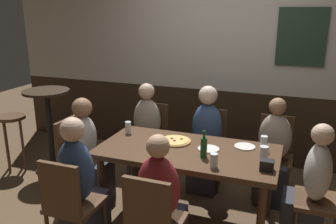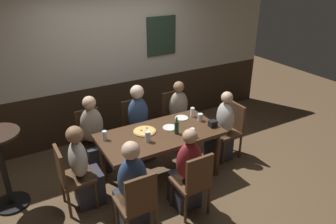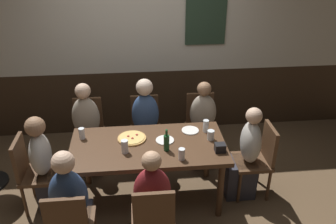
% 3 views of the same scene
% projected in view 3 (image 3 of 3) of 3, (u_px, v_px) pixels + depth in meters
% --- Properties ---
extents(ground_plane, '(12.00, 12.00, 0.00)m').
position_uv_depth(ground_plane, '(150.00, 198.00, 4.16)').
color(ground_plane, brown).
extents(wall_back, '(6.40, 0.13, 2.60)m').
position_uv_depth(wall_back, '(142.00, 47.00, 5.00)').
color(wall_back, '#332316').
rests_on(wall_back, ground_plane).
extents(dining_table, '(1.67, 0.85, 0.74)m').
position_uv_depth(dining_table, '(148.00, 151.00, 3.85)').
color(dining_table, '#472D1C').
rests_on(dining_table, ground_plane).
extents(chair_mid_near, '(0.40, 0.40, 0.88)m').
position_uv_depth(chair_mid_near, '(154.00, 218.00, 3.19)').
color(chair_mid_near, '#513521').
rests_on(chair_mid_near, ground_plane).
extents(chair_mid_far, '(0.40, 0.40, 0.88)m').
position_uv_depth(chair_mid_far, '(145.00, 125.00, 4.67)').
color(chair_mid_far, '#513521').
rests_on(chair_mid_far, ground_plane).
extents(chair_left_far, '(0.40, 0.40, 0.88)m').
position_uv_depth(chair_left_far, '(89.00, 128.00, 4.60)').
color(chair_left_far, '#513521').
rests_on(chair_left_far, ground_plane).
extents(chair_right_far, '(0.40, 0.40, 0.88)m').
position_uv_depth(chair_right_far, '(201.00, 123.00, 4.73)').
color(chair_right_far, '#513521').
rests_on(chair_right_far, ground_plane).
extents(chair_head_east, '(0.40, 0.40, 0.88)m').
position_uv_depth(chair_head_east, '(259.00, 157.00, 4.04)').
color(chair_head_east, '#513521').
rests_on(chair_head_east, ground_plane).
extents(chair_head_west, '(0.40, 0.40, 0.88)m').
position_uv_depth(chair_head_west, '(33.00, 170.00, 3.82)').
color(chair_head_west, '#513521').
rests_on(chair_head_west, ground_plane).
extents(person_mid_near, '(0.34, 0.37, 1.13)m').
position_uv_depth(person_mid_near, '(152.00, 208.00, 3.34)').
color(person_mid_near, '#2D2D38').
rests_on(person_mid_near, ground_plane).
extents(person_mid_far, '(0.34, 0.37, 1.20)m').
position_uv_depth(person_mid_far, '(146.00, 130.00, 4.52)').
color(person_mid_far, '#2D2D38').
rests_on(person_mid_far, ground_plane).
extents(person_left_near, '(0.34, 0.37, 1.18)m').
position_uv_depth(person_left_near, '(73.00, 211.00, 3.26)').
color(person_left_near, '#2D2D38').
rests_on(person_left_near, ground_plane).
extents(person_left_far, '(0.34, 0.37, 1.17)m').
position_uv_depth(person_left_far, '(88.00, 135.00, 4.46)').
color(person_left_far, '#2D2D38').
rests_on(person_left_far, ground_plane).
extents(person_right_far, '(0.34, 0.37, 1.13)m').
position_uv_depth(person_right_far, '(203.00, 130.00, 4.60)').
color(person_right_far, '#2D2D38').
rests_on(person_right_far, ground_plane).
extents(person_head_east, '(0.37, 0.34, 1.12)m').
position_uv_depth(person_head_east, '(244.00, 159.00, 4.03)').
color(person_head_east, '#2D2D38').
rests_on(person_head_east, ground_plane).
extents(person_head_west, '(0.37, 0.34, 1.13)m').
position_uv_depth(person_head_west, '(48.00, 170.00, 3.84)').
color(person_head_west, '#2D2D38').
rests_on(person_head_west, ground_plane).
extents(pizza, '(0.31, 0.31, 0.03)m').
position_uv_depth(pizza, '(132.00, 138.00, 3.91)').
color(pizza, tan).
rests_on(pizza, dining_table).
extents(pint_glass_pale, '(0.07, 0.07, 0.12)m').
position_uv_depth(pint_glass_pale, '(182.00, 154.00, 3.55)').
color(pint_glass_pale, silver).
rests_on(pint_glass_pale, dining_table).
extents(highball_clear, '(0.06, 0.06, 0.13)m').
position_uv_depth(highball_clear, '(82.00, 134.00, 3.90)').
color(highball_clear, silver).
rests_on(highball_clear, dining_table).
extents(pint_glass_amber, '(0.06, 0.06, 0.14)m').
position_uv_depth(pint_glass_amber, '(206.00, 127.00, 4.03)').
color(pint_glass_amber, silver).
rests_on(pint_glass_amber, dining_table).
extents(tumbler_water, '(0.08, 0.08, 0.11)m').
position_uv_depth(tumbler_water, '(211.00, 136.00, 3.89)').
color(tumbler_water, silver).
rests_on(tumbler_water, dining_table).
extents(tumbler_short, '(0.07, 0.07, 0.14)m').
position_uv_depth(tumbler_short, '(125.00, 147.00, 3.65)').
color(tumbler_short, silver).
rests_on(tumbler_short, dining_table).
extents(beer_bottle_green, '(0.06, 0.06, 0.25)m').
position_uv_depth(beer_bottle_green, '(167.00, 142.00, 3.68)').
color(beer_bottle_green, '#194723').
rests_on(beer_bottle_green, dining_table).
extents(plate_white_large, '(0.20, 0.20, 0.01)m').
position_uv_depth(plate_white_large, '(165.00, 140.00, 3.88)').
color(plate_white_large, white).
rests_on(plate_white_large, dining_table).
extents(plate_white_small, '(0.20, 0.20, 0.01)m').
position_uv_depth(plate_white_small, '(190.00, 130.00, 4.06)').
color(plate_white_small, white).
rests_on(plate_white_small, dining_table).
extents(condiment_caddy, '(0.11, 0.09, 0.09)m').
position_uv_depth(condiment_caddy, '(220.00, 148.00, 3.68)').
color(condiment_caddy, black).
rests_on(condiment_caddy, dining_table).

